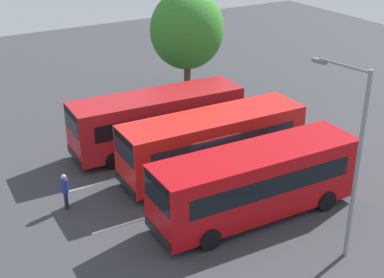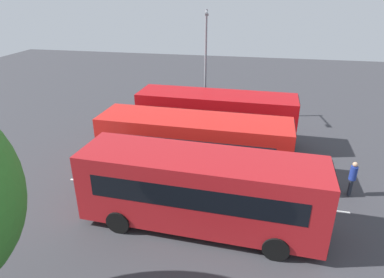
{
  "view_description": "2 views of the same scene",
  "coord_description": "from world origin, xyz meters",
  "px_view_note": "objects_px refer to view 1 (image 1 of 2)",
  "views": [
    {
      "loc": [
        12.5,
        19.9,
        12.92
      ],
      "look_at": [
        0.23,
        -0.72,
        1.77
      ],
      "focal_mm": 51.33,
      "sensor_mm": 36.0,
      "label": 1
    },
    {
      "loc": [
        2.22,
        -14.74,
        8.63
      ],
      "look_at": [
        -0.82,
        0.53,
        1.65
      ],
      "focal_mm": 31.56,
      "sensor_mm": 36.0,
      "label": 2
    }
  ],
  "objects_px": {
    "bus_center_left": "(212,142)",
    "bus_center_right": "(255,181)",
    "street_lamp": "(353,153)",
    "pedestrian": "(65,189)",
    "depot_tree": "(187,30)",
    "bus_far_left": "(157,119)"
  },
  "relations": [
    {
      "from": "bus_center_left",
      "to": "bus_center_right",
      "type": "distance_m",
      "value": 4.19
    },
    {
      "from": "bus_center_left",
      "to": "street_lamp",
      "type": "bearing_deg",
      "value": 97.36
    },
    {
      "from": "street_lamp",
      "to": "bus_center_right",
      "type": "bearing_deg",
      "value": 9.17
    },
    {
      "from": "bus_center_left",
      "to": "pedestrian",
      "type": "xyz_separation_m",
      "value": [
        7.26,
        -0.46,
        -0.67
      ]
    },
    {
      "from": "bus_center_right",
      "to": "depot_tree",
      "type": "relative_size",
      "value": 1.31
    },
    {
      "from": "street_lamp",
      "to": "depot_tree",
      "type": "xyz_separation_m",
      "value": [
        -3.62,
        -17.88,
        0.23
      ]
    },
    {
      "from": "pedestrian",
      "to": "bus_center_right",
      "type": "bearing_deg",
      "value": -1.07
    },
    {
      "from": "bus_center_right",
      "to": "street_lamp",
      "type": "distance_m",
      "value": 4.8
    },
    {
      "from": "bus_far_left",
      "to": "bus_center_left",
      "type": "bearing_deg",
      "value": 107.47
    },
    {
      "from": "bus_far_left",
      "to": "bus_center_right",
      "type": "height_order",
      "value": "same"
    },
    {
      "from": "bus_center_left",
      "to": "depot_tree",
      "type": "distance_m",
      "value": 11.21
    },
    {
      "from": "depot_tree",
      "to": "bus_center_right",
      "type": "bearing_deg",
      "value": 70.73
    },
    {
      "from": "pedestrian",
      "to": "depot_tree",
      "type": "bearing_deg",
      "value": 72.41
    },
    {
      "from": "bus_center_right",
      "to": "street_lamp",
      "type": "height_order",
      "value": "street_lamp"
    },
    {
      "from": "bus_center_right",
      "to": "depot_tree",
      "type": "xyz_separation_m",
      "value": [
        -4.92,
        -14.07,
        2.84
      ]
    },
    {
      "from": "bus_far_left",
      "to": "pedestrian",
      "type": "distance_m",
      "value": 7.16
    },
    {
      "from": "bus_center_left",
      "to": "street_lamp",
      "type": "height_order",
      "value": "street_lamp"
    },
    {
      "from": "bus_far_left",
      "to": "bus_center_right",
      "type": "bearing_deg",
      "value": 96.36
    },
    {
      "from": "bus_center_left",
      "to": "bus_center_right",
      "type": "xyz_separation_m",
      "value": [
        0.52,
        4.16,
        0.0
      ]
    },
    {
      "from": "bus_center_right",
      "to": "pedestrian",
      "type": "height_order",
      "value": "bus_center_right"
    },
    {
      "from": "bus_far_left",
      "to": "pedestrian",
      "type": "height_order",
      "value": "bus_far_left"
    },
    {
      "from": "bus_center_right",
      "to": "depot_tree",
      "type": "bearing_deg",
      "value": -107.41
    }
  ]
}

